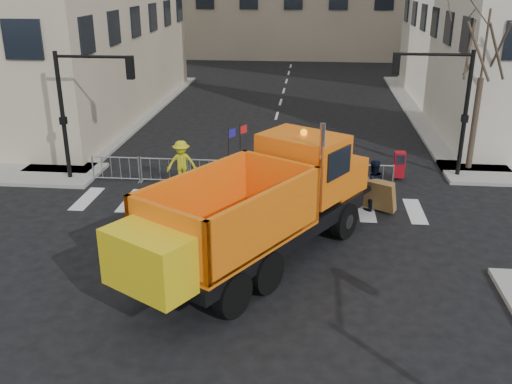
# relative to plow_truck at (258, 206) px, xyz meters

# --- Properties ---
(ground) EXTENTS (120.00, 120.00, 0.00)m
(ground) POSITION_rel_plow_truck_xyz_m (-0.68, -0.91, -1.89)
(ground) COLOR black
(ground) RESTS_ON ground
(sidewalk_back) EXTENTS (64.00, 5.00, 0.15)m
(sidewalk_back) POSITION_rel_plow_truck_xyz_m (-0.68, 7.59, -1.81)
(sidewalk_back) COLOR gray
(sidewalk_back) RESTS_ON ground
(traffic_light_left) EXTENTS (0.18, 0.18, 5.40)m
(traffic_light_left) POSITION_rel_plow_truck_xyz_m (-8.68, 6.59, 0.81)
(traffic_light_left) COLOR black
(traffic_light_left) RESTS_ON ground
(traffic_light_right) EXTENTS (0.18, 0.18, 5.40)m
(traffic_light_right) POSITION_rel_plow_truck_xyz_m (7.82, 8.59, 0.81)
(traffic_light_right) COLOR black
(traffic_light_right) RESTS_ON ground
(crowd_barriers) EXTENTS (12.60, 0.60, 1.10)m
(crowd_barriers) POSITION_rel_plow_truck_xyz_m (-1.43, 6.69, -1.34)
(crowd_barriers) COLOR #9EA0A5
(crowd_barriers) RESTS_ON ground
(street_tree) EXTENTS (3.00, 3.00, 7.50)m
(street_tree) POSITION_rel_plow_truck_xyz_m (8.52, 9.59, 1.86)
(street_tree) COLOR #382B21
(street_tree) RESTS_ON ground
(plow_truck) EXTENTS (8.20, 10.84, 4.25)m
(plow_truck) POSITION_rel_plow_truck_xyz_m (0.00, 0.00, 0.00)
(plow_truck) COLOR black
(plow_truck) RESTS_ON ground
(cop_a) EXTENTS (0.69, 0.52, 1.73)m
(cop_a) POSITION_rel_plow_truck_xyz_m (2.60, 4.93, -1.02)
(cop_a) COLOR black
(cop_a) RESTS_ON ground
(cop_b) EXTENTS (1.07, 0.90, 1.95)m
(cop_b) POSITION_rel_plow_truck_xyz_m (3.79, 4.58, -0.91)
(cop_b) COLOR black
(cop_b) RESTS_ON ground
(cop_c) EXTENTS (1.11, 0.83, 1.75)m
(cop_c) POSITION_rel_plow_truck_xyz_m (2.51, 6.09, -1.01)
(cop_c) COLOR black
(cop_c) RESTS_ON ground
(worker) EXTENTS (1.31, 0.89, 1.88)m
(worker) POSITION_rel_plow_truck_xyz_m (-3.69, 6.08, -0.80)
(worker) COLOR gold
(worker) RESTS_ON sidewalk_back
(newspaper_box) EXTENTS (0.45, 0.40, 1.10)m
(newspaper_box) POSITION_rel_plow_truck_xyz_m (5.23, 8.00, -1.19)
(newspaper_box) COLOR maroon
(newspaper_box) RESTS_ON sidewalk_back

